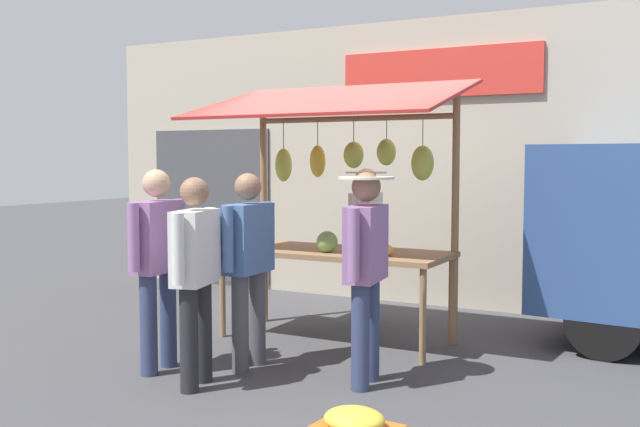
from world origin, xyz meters
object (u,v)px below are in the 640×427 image
shopper_with_shopping_bag (366,260)px  shopper_with_ponytail (195,267)px  vendor_with_sunhat (366,233)px  shopper_in_grey_tee (158,255)px  shopper_in_striped_shirt (249,256)px  market_stall (338,180)px

shopper_with_shopping_bag → shopper_with_ponytail: bearing=112.3°
vendor_with_sunhat → shopper_in_grey_tee: 2.48m
shopper_with_shopping_bag → shopper_in_grey_tee: shopper_in_grey_tee is taller
shopper_with_ponytail → shopper_in_striped_shirt: shopper_in_striped_shirt is taller
shopper_with_ponytail → shopper_in_striped_shirt: 0.62m
shopper_in_striped_shirt → market_stall: bearing=-11.7°
market_stall → shopper_in_grey_tee: size_ratio=1.50×
shopper_with_shopping_bag → shopper_in_grey_tee: 1.73m
shopper_with_shopping_bag → shopper_in_striped_shirt: shopper_with_shopping_bag is taller
vendor_with_sunhat → shopper_with_ponytail: size_ratio=1.03×
market_stall → shopper_with_ponytail: bearing=80.9°
shopper_in_striped_shirt → vendor_with_sunhat: bearing=-7.1°
market_stall → shopper_in_striped_shirt: market_stall is taller
market_stall → shopper_with_ponytail: size_ratio=1.55×
vendor_with_sunhat → shopper_with_shopping_bag: size_ratio=1.00×
vendor_with_sunhat → shopper_with_shopping_bag: 2.09m
vendor_with_sunhat → shopper_in_striped_shirt: (0.18, 1.93, -0.03)m
vendor_with_sunhat → shopper_in_striped_shirt: size_ratio=1.01×
market_stall → shopper_in_grey_tee: bearing=62.9°
market_stall → vendor_with_sunhat: (0.03, -0.72, -0.57)m
vendor_with_sunhat → shopper_in_striped_shirt: vendor_with_sunhat is taller
vendor_with_sunhat → shopper_in_striped_shirt: 1.94m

